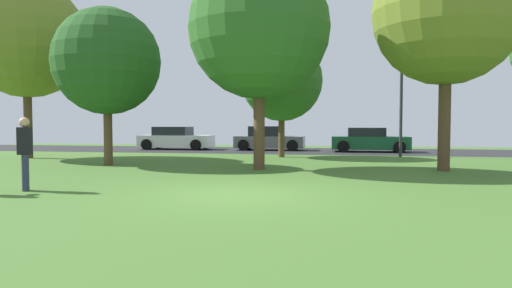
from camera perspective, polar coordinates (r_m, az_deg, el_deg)
The scene contains 12 objects.
ground_plane at distance 10.00m, azimuth -2.27°, elevation -6.39°, with size 44.00×44.00×0.00m, color #47702D.
road_strip at distance 25.77m, azimuth 5.51°, elevation -0.86°, with size 44.00×6.40×0.01m, color #28282B.
maple_tree_far at distance 22.98m, azimuth -27.11°, elevation 11.78°, with size 5.25×5.25×7.97m.
maple_tree_near at distance 20.97m, azimuth 3.27°, elevation 8.02°, with size 3.76×3.76×5.43m.
oak_tree_left at distance 16.38m, azimuth 22.98°, elevation 15.12°, with size 4.74×4.74×7.55m.
birch_tree_lone at distance 17.84m, azimuth -18.36°, elevation 9.88°, with size 3.96×3.96×5.85m.
oak_tree_center at distance 15.50m, azimuth 0.40°, elevation 14.41°, with size 4.74×4.74×7.11m.
person_catcher at distance 11.71m, azimuth -27.23°, elevation -0.70°, with size 0.39×0.35×1.71m.
parked_car_white at distance 27.53m, azimuth -10.13°, elevation 0.64°, with size 4.32×2.04×1.36m.
parked_car_grey at distance 26.32m, azimuth 1.66°, elevation 0.60°, with size 4.01×1.93×1.40m.
parked_car_green at distance 25.46m, azimuth 14.15°, elevation 0.42°, with size 4.13×1.97×1.33m.
street_lamp_post at distance 22.03m, azimuth 17.90°, elevation 4.28°, with size 0.14×0.14×4.50m, color #2D2D33.
Camera 1 is at (2.15, -9.63, 1.57)m, focal length 31.57 mm.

